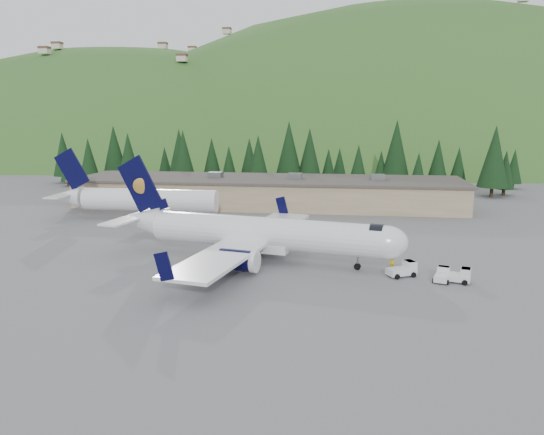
% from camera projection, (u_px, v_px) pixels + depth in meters
% --- Properties ---
extents(ground, '(600.00, 600.00, 0.00)m').
position_uv_depth(ground, '(265.00, 261.00, 61.62)').
color(ground, '#57575C').
extents(airliner, '(35.72, 33.74, 11.90)m').
position_uv_depth(airliner, '(257.00, 234.00, 61.35)').
color(airliner, white).
rests_on(airliner, ground).
extents(second_airliner, '(27.50, 11.00, 10.05)m').
position_uv_depth(second_airliner, '(133.00, 199.00, 85.63)').
color(second_airliner, white).
rests_on(second_airliner, ground).
extents(baggage_tug_a, '(3.34, 2.79, 1.59)m').
position_uv_depth(baggage_tug_a, '(404.00, 269.00, 55.81)').
color(baggage_tug_a, silver).
rests_on(baggage_tug_a, ground).
extents(baggage_tug_b, '(3.21, 2.34, 1.57)m').
position_uv_depth(baggage_tug_b, '(458.00, 276.00, 53.69)').
color(baggage_tug_b, silver).
rests_on(baggage_tug_b, ground).
extents(baggage_tug_c, '(2.18, 2.85, 1.37)m').
position_uv_depth(baggage_tug_c, '(442.00, 275.00, 54.22)').
color(baggage_tug_c, silver).
rests_on(baggage_tug_c, ground).
extents(terminal_building, '(71.00, 17.00, 6.10)m').
position_uv_depth(terminal_building, '(268.00, 191.00, 98.73)').
color(terminal_building, '#8D815C').
rests_on(terminal_building, ground).
extents(ramp_worker, '(0.71, 0.58, 1.70)m').
position_uv_depth(ramp_worker, '(392.00, 262.00, 58.20)').
color(ramp_worker, yellow).
rests_on(ramp_worker, ground).
extents(tree_line, '(111.26, 18.20, 14.39)m').
position_uv_depth(tree_line, '(268.00, 157.00, 120.34)').
color(tree_line, black).
rests_on(tree_line, ground).
extents(hills, '(614.00, 330.00, 300.00)m').
position_uv_depth(hills, '(427.00, 311.00, 272.27)').
color(hills, '#306026').
rests_on(hills, ground).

